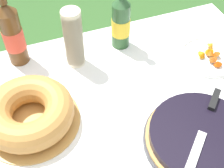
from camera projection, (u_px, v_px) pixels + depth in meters
The scene contains 9 objects.
garden_table at pixel (103, 140), 1.08m from camera, with size 1.47×0.99×0.68m.
tablecloth at pixel (103, 131), 1.04m from camera, with size 1.48×1.00×0.10m.
berry_tart at pixel (200, 138), 0.97m from camera, with size 0.35×0.35×0.06m.
serving_knife at pixel (205, 125), 0.96m from camera, with size 0.29×0.27×0.01m.
bundt_cake at pixel (29, 113), 1.01m from camera, with size 0.33×0.33×0.10m.
cup_stack at pixel (73, 38), 1.15m from camera, with size 0.07×0.07×0.24m.
cider_bottle_green at pixel (121, 22), 1.22m from camera, with size 0.07×0.07×0.31m.
cider_bottle_amber at pixel (13, 34), 1.15m from camera, with size 0.08×0.08×0.34m.
snack_plate_near at pixel (210, 56), 1.24m from camera, with size 0.23×0.23×0.05m.
Camera 1 is at (-0.17, -0.55, 1.54)m, focal length 50.00 mm.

